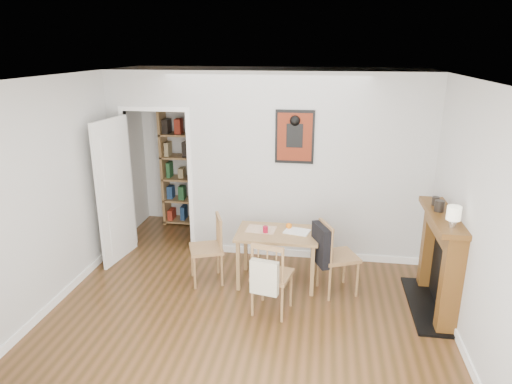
% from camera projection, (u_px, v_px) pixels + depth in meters
% --- Properties ---
extents(ground, '(5.20, 5.20, 0.00)m').
position_uv_depth(ground, '(249.00, 303.00, 5.40)').
color(ground, brown).
rests_on(ground, ground).
extents(room_shell, '(5.20, 5.20, 5.20)m').
position_uv_depth(room_shell, '(272.00, 169.00, 6.26)').
color(room_shell, silver).
rests_on(room_shell, ground).
extents(dining_table, '(1.02, 0.65, 0.69)m').
position_uv_depth(dining_table, '(277.00, 238.00, 5.70)').
color(dining_table, '#966F46').
rests_on(dining_table, ground).
extents(chair_left, '(0.58, 0.58, 0.89)m').
position_uv_depth(chair_left, '(206.00, 249.00, 5.78)').
color(chair_left, '#996A47').
rests_on(chair_left, ground).
extents(chair_right, '(0.65, 0.61, 0.93)m').
position_uv_depth(chair_right, '(337.00, 256.00, 5.51)').
color(chair_right, '#996A47').
rests_on(chair_right, ground).
extents(chair_front, '(0.53, 0.58, 0.90)m').
position_uv_depth(chair_front, '(272.00, 276.00, 5.10)').
color(chair_front, '#996A47').
rests_on(chair_front, ground).
extents(bookshelf, '(0.83, 0.33, 1.97)m').
position_uv_depth(bookshelf, '(187.00, 168.00, 7.57)').
color(bookshelf, '#966F46').
rests_on(bookshelf, ground).
extents(fireplace, '(0.45, 1.25, 1.16)m').
position_uv_depth(fireplace, '(441.00, 259.00, 5.14)').
color(fireplace, '#5E3416').
rests_on(fireplace, ground).
extents(red_glass, '(0.07, 0.07, 0.09)m').
position_uv_depth(red_glass, '(265.00, 230.00, 5.65)').
color(red_glass, maroon).
rests_on(red_glass, dining_table).
extents(orange_fruit, '(0.08, 0.08, 0.08)m').
position_uv_depth(orange_fruit, '(289.00, 226.00, 5.77)').
color(orange_fruit, orange).
rests_on(orange_fruit, dining_table).
extents(placemat, '(0.38, 0.30, 0.00)m').
position_uv_depth(placemat, '(261.00, 229.00, 5.76)').
color(placemat, beige).
rests_on(placemat, dining_table).
extents(notebook, '(0.35, 0.29, 0.02)m').
position_uv_depth(notebook, '(297.00, 231.00, 5.68)').
color(notebook, white).
rests_on(notebook, dining_table).
extents(mantel_lamp, '(0.14, 0.14, 0.22)m').
position_uv_depth(mantel_lamp, '(454.00, 214.00, 4.56)').
color(mantel_lamp, silver).
rests_on(mantel_lamp, fireplace).
extents(ceramic_jar_a, '(0.10, 0.10, 0.13)m').
position_uv_depth(ceramic_jar_a, '(439.00, 206.00, 5.03)').
color(ceramic_jar_a, black).
rests_on(ceramic_jar_a, fireplace).
extents(ceramic_jar_b, '(0.08, 0.08, 0.10)m').
position_uv_depth(ceramic_jar_b, '(436.00, 201.00, 5.22)').
color(ceramic_jar_b, black).
rests_on(ceramic_jar_b, fireplace).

